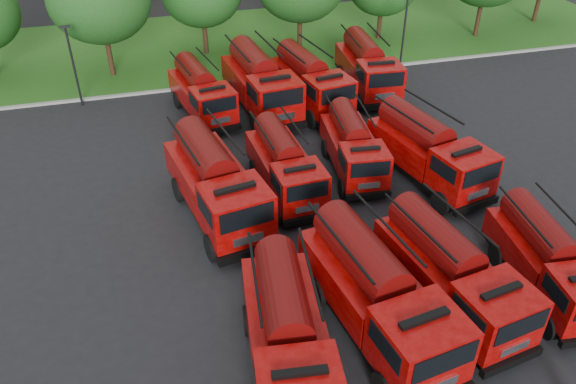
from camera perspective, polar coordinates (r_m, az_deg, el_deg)
The scene contains 19 objects.
ground at distance 24.45m, azimuth 2.61°, elevation -5.45°, with size 140.00×140.00×0.00m, color black.
lawn at distance 46.85m, azimuth -7.39°, elevation 14.74°, with size 70.00×16.00×0.12m, color #285316.
curb at distance 39.39m, azimuth -5.45°, elevation 10.99°, with size 70.00×0.30×0.14m, color gray.
lamp_post_0 at distance 37.42m, azimuth -21.02°, elevation 12.25°, with size 0.60×0.25×5.11m.
lamp_post_1 at distance 41.37m, azimuth 11.72°, elevation 15.80°, with size 0.60×0.25×5.11m.
fire_truck_0 at distance 18.66m, azimuth -0.03°, elevation -14.34°, with size 3.34×7.40×3.25m.
fire_truck_1 at distance 20.03m, azimuth 8.96°, elevation -10.12°, with size 3.70×7.96×3.49m.
fire_truck_2 at distance 21.59m, azimuth 16.14°, elevation -7.85°, with size 3.48×7.36×3.22m.
fire_truck_3 at distance 23.68m, azimuth 24.85°, elevation -6.28°, with size 2.85×6.55×2.89m.
fire_truck_4 at distance 25.35m, azimuth -7.36°, elevation 0.92°, with size 4.00×8.13×3.55m.
fire_truck_5 at distance 26.98m, azimuth -0.36°, elevation 2.77°, with size 2.68×6.64×2.97m.
fire_truck_6 at distance 28.82m, azimuth 6.59°, elevation 4.66°, with size 2.88×6.54×2.89m.
fire_truck_7 at distance 28.65m, azimuth 14.04°, elevation 4.11°, with size 4.01×7.67×3.33m.
fire_truck_8 at distance 34.66m, azimuth -8.79°, elevation 10.01°, with size 3.47×7.04×3.07m.
fire_truck_9 at distance 34.85m, azimuth -2.84°, elevation 11.05°, with size 3.61×8.27×3.65m.
fire_truck_10 at distance 35.37m, azimuth 2.22°, elevation 11.17°, with size 3.72×7.71×3.36m.
fire_truck_11 at distance 37.86m, azimuth 8.08°, elevation 12.47°, with size 3.18×7.58×3.36m.
firefighter_4 at distance 22.10m, azimuth 5.07°, elevation -10.88°, with size 0.78×0.51×1.59m, color black.
firefighter_5 at distance 28.87m, azimuth 17.78°, elevation -0.27°, with size 1.40×0.60×1.51m, color maroon.
Camera 1 is at (-6.06, -17.75, 15.69)m, focal length 35.00 mm.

